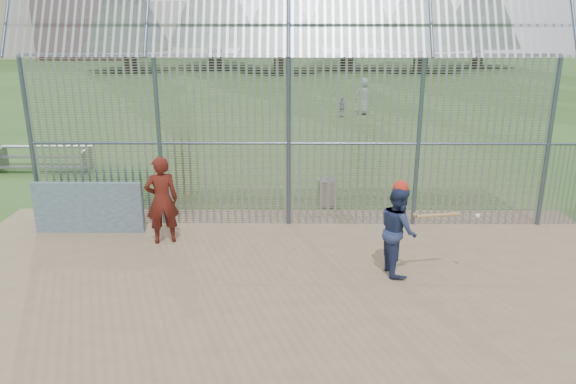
{
  "coord_description": "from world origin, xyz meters",
  "views": [
    {
      "loc": [
        0.11,
        -9.2,
        4.9
      ],
      "look_at": [
        0.0,
        2.0,
        1.3
      ],
      "focal_mm": 35.0,
      "sensor_mm": 36.0,
      "label": 1
    }
  ],
  "objects_px": {
    "dugout_wall": "(88,208)",
    "batter": "(398,230)",
    "trash_can": "(327,193)",
    "onlooker": "(162,200)",
    "bleacher": "(43,158)"
  },
  "relations": [
    {
      "from": "dugout_wall",
      "to": "batter",
      "type": "height_order",
      "value": "batter"
    },
    {
      "from": "batter",
      "to": "trash_can",
      "type": "height_order",
      "value": "batter"
    },
    {
      "from": "onlooker",
      "to": "bleacher",
      "type": "bearing_deg",
      "value": -66.98
    },
    {
      "from": "bleacher",
      "to": "batter",
      "type": "bearing_deg",
      "value": -36.32
    },
    {
      "from": "onlooker",
      "to": "bleacher",
      "type": "xyz_separation_m",
      "value": [
        -5.21,
        5.95,
        -0.59
      ]
    },
    {
      "from": "batter",
      "to": "onlooker",
      "type": "height_order",
      "value": "onlooker"
    },
    {
      "from": "onlooker",
      "to": "trash_can",
      "type": "xyz_separation_m",
      "value": [
        3.76,
        2.49,
        -0.62
      ]
    },
    {
      "from": "dugout_wall",
      "to": "bleacher",
      "type": "height_order",
      "value": "dugout_wall"
    },
    {
      "from": "batter",
      "to": "bleacher",
      "type": "bearing_deg",
      "value": 45.19
    },
    {
      "from": "batter",
      "to": "bleacher",
      "type": "relative_size",
      "value": 0.59
    },
    {
      "from": "batter",
      "to": "trash_can",
      "type": "relative_size",
      "value": 2.14
    },
    {
      "from": "dugout_wall",
      "to": "trash_can",
      "type": "distance_m",
      "value": 5.93
    },
    {
      "from": "dugout_wall",
      "to": "batter",
      "type": "relative_size",
      "value": 1.42
    },
    {
      "from": "dugout_wall",
      "to": "batter",
      "type": "distance_m",
      "value": 7.04
    },
    {
      "from": "onlooker",
      "to": "dugout_wall",
      "type": "bearing_deg",
      "value": -35.13
    }
  ]
}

